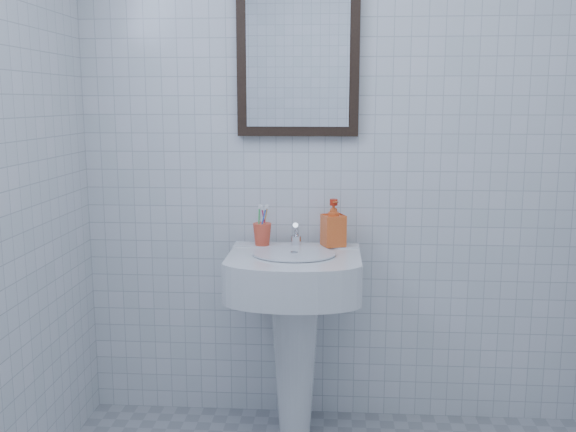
{
  "coord_description": "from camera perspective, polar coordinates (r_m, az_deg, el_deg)",
  "views": [
    {
      "loc": [
        -0.04,
        -1.5,
        1.38
      ],
      "look_at": [
        -0.2,
        0.86,
        0.96
      ],
      "focal_mm": 40.0,
      "sensor_mm": 36.0,
      "label": 1
    }
  ],
  "objects": [
    {
      "name": "wall_front",
      "position": [
        0.33,
        10.77,
        -14.1
      ],
      "size": [
        2.2,
        0.02,
        2.5
      ],
      "primitive_type": "cube",
      "color": "silver",
      "rests_on": "ground"
    },
    {
      "name": "washbasin",
      "position": [
        2.63,
        0.59,
        -8.61
      ],
      "size": [
        0.52,
        0.38,
        0.8
      ],
      "color": "silver",
      "rests_on": "ground"
    },
    {
      "name": "wall_back",
      "position": [
        2.7,
        4.79,
        7.31
      ],
      "size": [
        2.2,
        0.02,
        2.5
      ],
      "primitive_type": "cube",
      "color": "silver",
      "rests_on": "ground"
    },
    {
      "name": "wall_mirror",
      "position": [
        2.69,
        0.88,
        13.72
      ],
      "size": [
        0.5,
        0.04,
        0.62
      ],
      "color": "black",
      "rests_on": "wall_back"
    },
    {
      "name": "soap_dispenser",
      "position": [
        2.64,
        4.06,
        -0.62
      ],
      "size": [
        0.11,
        0.11,
        0.19
      ],
      "primitive_type": "imported",
      "rotation": [
        0.0,
        0.0,
        0.36
      ],
      "color": "red",
      "rests_on": "washbasin"
    },
    {
      "name": "faucet",
      "position": [
        2.64,
        0.72,
        -1.81
      ],
      "size": [
        0.04,
        0.09,
        0.11
      ],
      "color": "silver",
      "rests_on": "washbasin"
    },
    {
      "name": "toothbrush_cup",
      "position": [
        2.66,
        -2.31,
        -1.63
      ],
      "size": [
        0.1,
        0.1,
        0.09
      ],
      "primitive_type": null,
      "rotation": [
        0.0,
        0.0,
        -0.36
      ],
      "color": "#E3482E",
      "rests_on": "washbasin"
    }
  ]
}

